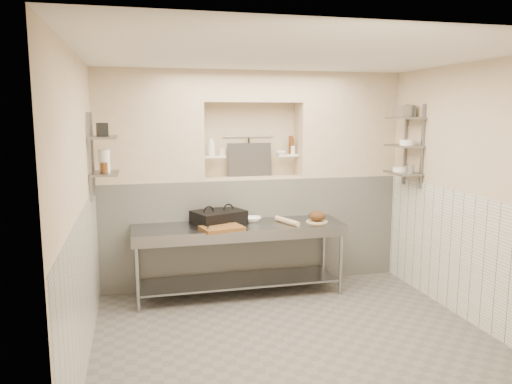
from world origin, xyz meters
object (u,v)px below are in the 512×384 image
object	(u,v)px
prep_table	(239,245)
rolling_pin	(287,221)
bread_loaf	(317,216)
bottle_soap	(211,146)
cutting_board	(222,228)
jug_left	(104,161)
panini_press	(219,217)
mixing_bowl	(253,219)
bowl_alcove	(281,153)

from	to	relation	value
prep_table	rolling_pin	size ratio (longest dim) A/B	5.99
bread_loaf	bottle_soap	size ratio (longest dim) A/B	0.80
prep_table	cutting_board	distance (m)	0.43
bread_loaf	bottle_soap	world-z (taller)	bottle_soap
bottle_soap	jug_left	size ratio (longest dim) A/B	1.06
bread_loaf	jug_left	size ratio (longest dim) A/B	0.86
rolling_pin	bread_loaf	world-z (taller)	bread_loaf
panini_press	prep_table	bearing A→B (deg)	-53.28
panini_press	mixing_bowl	bearing A→B (deg)	-19.10
bottle_soap	jug_left	world-z (taller)	bottle_soap
rolling_pin	jug_left	world-z (taller)	jug_left
panini_press	rolling_pin	world-z (taller)	panini_press
cutting_board	rolling_pin	size ratio (longest dim) A/B	1.10
bowl_alcove	bread_loaf	bearing A→B (deg)	-65.10
panini_press	mixing_bowl	xyz separation A→B (m)	(0.44, 0.02, -0.05)
prep_table	panini_press	distance (m)	0.44
bowl_alcove	jug_left	size ratio (longest dim) A/B	0.59
cutting_board	mixing_bowl	size ratio (longest dim) A/B	2.11
cutting_board	bowl_alcove	size ratio (longest dim) A/B	3.26
prep_table	mixing_bowl	bearing A→B (deg)	38.07
bowl_alcove	rolling_pin	bearing A→B (deg)	-99.08
bread_loaf	jug_left	bearing A→B (deg)	-179.89
bread_loaf	panini_press	bearing A→B (deg)	169.94
mixing_bowl	prep_table	bearing A→B (deg)	-141.93
mixing_bowl	bottle_soap	size ratio (longest dim) A/B	0.86
bottle_soap	cutting_board	bearing A→B (deg)	-90.24
bowl_alcove	jug_left	xyz separation A→B (m)	(-2.25, -0.64, 0.00)
prep_table	mixing_bowl	xyz separation A→B (m)	(0.21, 0.16, 0.29)
bowl_alcove	bottle_soap	bearing A→B (deg)	-179.86
rolling_pin	bowl_alcove	distance (m)	1.03
prep_table	cutting_board	xyz separation A→B (m)	(-0.25, -0.21, 0.28)
bread_loaf	prep_table	bearing A→B (deg)	175.75
prep_table	bread_loaf	world-z (taller)	bread_loaf
mixing_bowl	cutting_board	bearing A→B (deg)	-140.84
bread_loaf	cutting_board	bearing A→B (deg)	-173.59
bread_loaf	bottle_soap	distance (m)	1.64
prep_table	rolling_pin	world-z (taller)	rolling_pin
jug_left	prep_table	bearing A→B (deg)	2.88
panini_press	rolling_pin	xyz separation A→B (m)	(0.83, -0.21, -0.05)
cutting_board	rolling_pin	bearing A→B (deg)	9.55
bread_loaf	jug_left	world-z (taller)	jug_left
bread_loaf	bottle_soap	bearing A→B (deg)	153.02
bowl_alcove	jug_left	bearing A→B (deg)	-164.15
mixing_bowl	rolling_pin	world-z (taller)	rolling_pin
mixing_bowl	bottle_soap	xyz separation A→B (m)	(-0.46, 0.39, 0.92)
mixing_bowl	bread_loaf	size ratio (longest dim) A/B	1.07
cutting_board	bowl_alcove	xyz separation A→B (m)	(0.95, 0.77, 0.81)
mixing_bowl	rolling_pin	bearing A→B (deg)	-31.12
bread_loaf	bowl_alcove	world-z (taller)	bowl_alcove
cutting_board	bread_loaf	distance (m)	1.25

